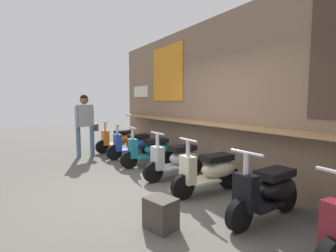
% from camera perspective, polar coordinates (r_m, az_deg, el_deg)
% --- Properties ---
extents(ground_plane, '(27.14, 27.14, 0.00)m').
position_cam_1_polar(ground_plane, '(4.36, -6.12, -15.42)').
color(ground_plane, '#56544F').
extents(market_stall_facade, '(9.69, 0.61, 3.30)m').
position_cam_1_polar(market_stall_facade, '(5.27, 13.95, 6.40)').
color(market_stall_facade, '#7F6651').
rests_on(market_stall_facade, ground_plane).
extents(scooter_orange, '(0.46, 1.40, 0.97)m').
position_cam_1_polar(scooter_orange, '(7.98, -10.72, -2.93)').
color(scooter_orange, orange).
rests_on(scooter_orange, ground_plane).
extents(scooter_blue, '(0.50, 1.40, 0.97)m').
position_cam_1_polar(scooter_blue, '(7.00, -7.53, -4.07)').
color(scooter_blue, '#233D9E').
rests_on(scooter_blue, ground_plane).
extents(scooter_teal, '(0.50, 1.40, 0.97)m').
position_cam_1_polar(scooter_teal, '(6.13, -3.71, -5.42)').
color(scooter_teal, '#197075').
rests_on(scooter_teal, ground_plane).
extents(scooter_silver, '(0.46, 1.40, 0.97)m').
position_cam_1_polar(scooter_silver, '(5.19, 2.21, -7.45)').
color(scooter_silver, '#B2B5BA').
rests_on(scooter_silver, ground_plane).
extents(scooter_cream, '(0.46, 1.40, 0.97)m').
position_cam_1_polar(scooter_cream, '(4.41, 9.75, -9.89)').
color(scooter_cream, beige).
rests_on(scooter_cream, ground_plane).
extents(scooter_black, '(0.47, 1.40, 0.97)m').
position_cam_1_polar(scooter_black, '(3.68, 21.87, -13.37)').
color(scooter_black, black).
rests_on(scooter_black, ground_plane).
extents(shopper_with_handbag, '(0.44, 0.67, 1.74)m').
position_cam_1_polar(shopper_with_handbag, '(7.41, -18.24, 1.57)').
color(shopper_with_handbag, slate).
rests_on(shopper_with_handbag, ground_plane).
extents(merchandise_crate, '(0.43, 0.37, 0.38)m').
position_cam_1_polar(merchandise_crate, '(3.27, -1.64, -19.13)').
color(merchandise_crate, '#3D3833').
rests_on(merchandise_crate, ground_plane).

